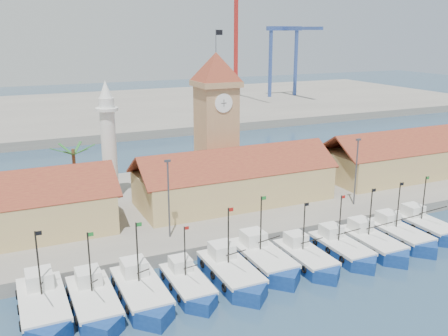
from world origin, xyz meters
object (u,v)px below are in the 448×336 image
boat_5 (265,261)px  minaret (109,141)px  boat_0 (44,309)px  clock_tower (216,119)px

boat_5 → minaret: size_ratio=0.65×
boat_0 → clock_tower: (26.51, 22.81, 11.12)m
clock_tower → minaret: size_ratio=1.39×
boat_0 → boat_5: (21.98, 0.14, -0.01)m
minaret → boat_0: bearing=-114.9°
clock_tower → minaret: clock_tower is taller
clock_tower → boat_0: bearing=-139.3°
boat_5 → clock_tower: (4.52, 22.67, 11.13)m
boat_0 → clock_tower: clock_tower is taller
boat_0 → boat_5: size_ratio=1.01×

